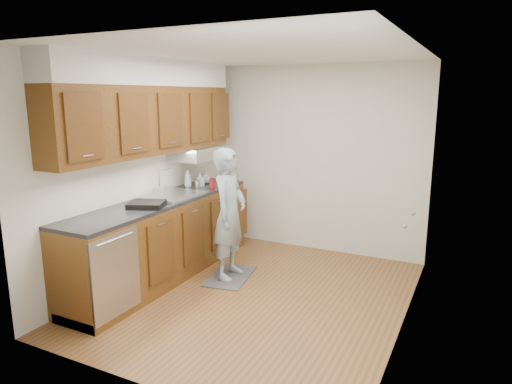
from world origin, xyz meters
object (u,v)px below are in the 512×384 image
soap_bottle_c (206,177)px  steel_can (197,185)px  soap_bottle_a (188,178)px  dish_rack (147,204)px  soda_can (212,184)px  soap_bottle_b (200,179)px  person (229,205)px

soap_bottle_c → steel_can: soap_bottle_c is taller
soap_bottle_a → dish_rack: soap_bottle_a is taller
soda_can → dish_rack: size_ratio=0.37×
steel_can → soap_bottle_b: bearing=111.8°
soap_bottle_c → dish_rack: soap_bottle_c is taller
steel_can → dish_rack: 1.04m
soap_bottle_c → soap_bottle_b: bearing=-77.2°
steel_can → soap_bottle_a: bearing=163.8°
person → steel_can: size_ratio=15.27×
dish_rack → soap_bottle_b: bearing=72.5°
person → soap_bottle_a: (-0.83, 0.38, 0.19)m
soap_bottle_a → soap_bottle_b: size_ratio=1.34×
soap_bottle_b → soap_bottle_c: 0.21m
person → soap_bottle_c: bearing=41.5°
dish_rack → soap_bottle_c: bearing=73.6°
steel_can → dish_rack: steel_can is taller
person → soda_can: bearing=44.7°
soap_bottle_b → dish_rack: 1.21m
steel_can → soda_can: bearing=15.0°
soda_can → steel_can: (-0.19, -0.05, -0.01)m
person → soda_can: person is taller
soda_can → dish_rack: (-0.14, -1.09, -0.04)m
soap_bottle_b → soda_can: soap_bottle_b is taller
dish_rack → soap_bottle_a: bearing=78.8°
soap_bottle_a → soap_bottle_c: 0.33m
person → dish_rack: 0.94m
person → soap_bottle_b: 0.89m
soap_bottle_a → soap_bottle_c: soap_bottle_a is taller
person → steel_can: bearing=57.2°
soap_bottle_b → soda_can: size_ratio=1.36×
person → steel_can: (-0.65, 0.33, 0.13)m
soda_can → steel_can: 0.19m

